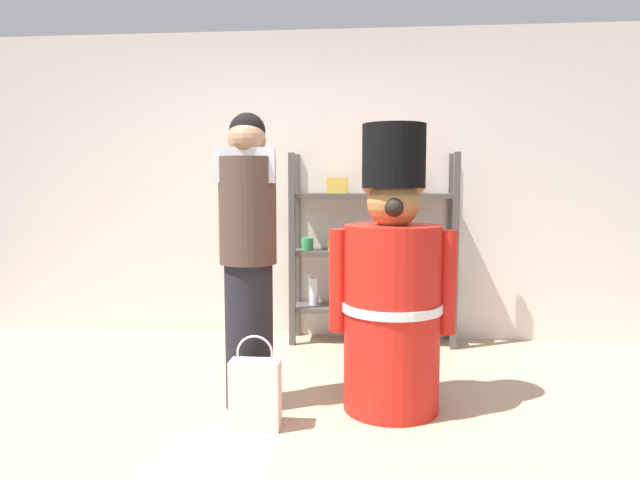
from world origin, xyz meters
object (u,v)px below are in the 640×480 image
Objects in this scene: teddy_bear_guard at (392,292)px; person_shopper at (248,255)px; merchandise_shelf at (373,247)px; shopping_bag at (255,393)px.

person_shopper reaches higher than teddy_bear_guard.
person_shopper is (-0.72, -1.46, 0.11)m from merchandise_shelf.
shopping_bag is (-0.74, -0.34, -0.50)m from teddy_bear_guard.
person_shopper is at bearing -177.36° from teddy_bear_guard.
shopping_bag is at bearing -72.30° from person_shopper.
person_shopper is (-0.84, -0.04, 0.21)m from teddy_bear_guard.
merchandise_shelf is 3.04× the size of shopping_bag.
teddy_bear_guard is 3.21× the size of shopping_bag.
teddy_bear_guard is at bearing -85.30° from merchandise_shelf.
person_shopper is 3.35× the size of shopping_bag.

